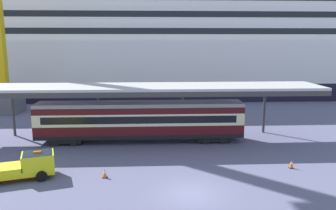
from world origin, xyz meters
TOP-DOWN VIEW (x-y plane):
  - ground_plane at (0.00, 0.00)m, footprint 400.00×400.00m
  - cruise_ship at (0.60, 48.80)m, footprint 140.47×28.69m
  - platform_canopy at (-3.78, 12.59)m, footprint 36.76×5.75m
  - train_carriage at (-3.78, 12.18)m, footprint 20.72×2.81m
  - service_truck at (-12.11, 3.14)m, footprint 5.56×3.45m
  - traffic_cone_near at (-6.19, 2.98)m, footprint 0.36×0.36m
  - traffic_cone_mid at (8.69, 4.18)m, footprint 0.36×0.36m

SIDE VIEW (x-z plane):
  - ground_plane at x=0.00m, z-range 0.00..0.00m
  - traffic_cone_near at x=-6.19m, z-range -0.01..0.69m
  - traffic_cone_mid at x=8.69m, z-range -0.01..0.71m
  - service_truck at x=-12.11m, z-range -0.02..2.00m
  - train_carriage at x=-3.78m, z-range 0.25..4.36m
  - platform_canopy at x=-3.78m, z-range 2.64..8.38m
  - cruise_ship at x=0.60m, z-range -5.83..28.09m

